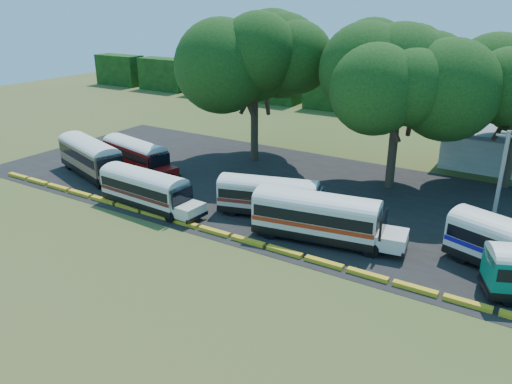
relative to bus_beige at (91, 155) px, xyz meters
The scene contains 12 objects.
ground 20.66m from the bus_beige, 15.24° to the right, with size 160.00×160.00×0.00m, color #37511B.
asphalt_strip 21.95m from the bus_beige, 17.57° to the left, with size 64.00×24.00×0.02m, color black.
curb 20.41m from the bus_beige, 12.52° to the right, with size 53.70×0.45×0.30m.
treeline_backdrop 47.00m from the bus_beige, 65.03° to the left, with size 130.00×4.00×6.00m.
bus_beige is the anchor object (origin of this frame).
bus_red 4.41m from the bus_beige, 49.00° to the left, with size 10.19×4.45×3.26m.
bus_cream_west 11.09m from the bus_beige, 17.61° to the right, with size 10.11×3.05×3.28m.
bus_cream_east 20.20m from the bus_beige, ahead, with size 10.04×5.01×3.21m.
bus_white_red 25.47m from the bus_beige, ahead, with size 11.29×4.43×3.62m.
tree_west 19.16m from the bus_beige, 50.06° to the left, with size 12.03×12.03×15.26m.
tree_center 30.31m from the bus_beige, 25.07° to the left, with size 11.16×11.16×14.82m.
utility_pole 36.64m from the bus_beige, 10.32° to the left, with size 1.60×0.30×7.93m.
Camera 1 is at (19.04, -26.15, 16.41)m, focal length 35.00 mm.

